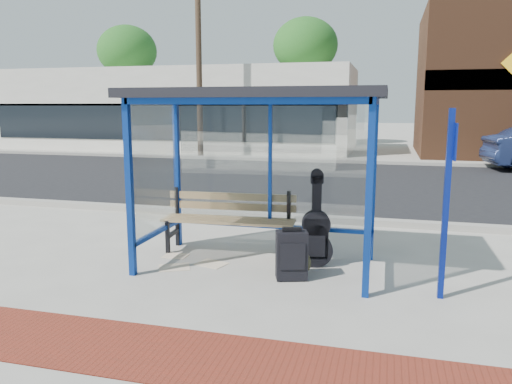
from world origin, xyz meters
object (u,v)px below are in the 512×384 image
(guitar_bag, at_px, (316,234))
(suitcase, at_px, (292,255))
(bench, at_px, (229,217))
(backpack, at_px, (300,264))

(guitar_bag, relative_size, suitcase, 1.87)
(guitar_bag, height_order, suitcase, guitar_bag)
(bench, xyz_separation_m, backpack, (1.24, -0.82, -0.38))
(suitcase, bearing_deg, guitar_bag, 51.40)
(bench, height_order, suitcase, bench)
(suitcase, bearing_deg, bench, 121.42)
(suitcase, relative_size, backpack, 2.09)
(bench, height_order, backpack, bench)
(bench, xyz_separation_m, suitcase, (1.15, -1.00, -0.22))
(bench, distance_m, backpack, 1.53)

